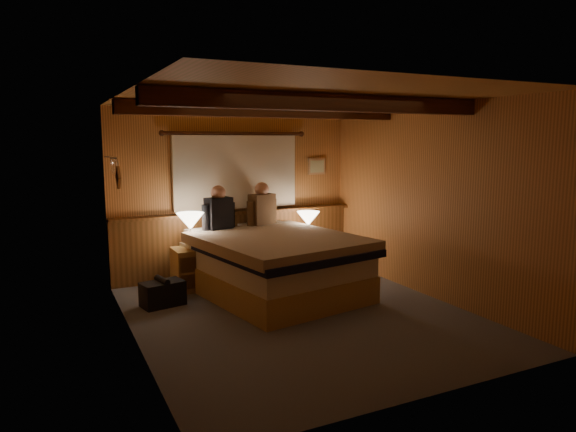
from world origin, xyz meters
TOP-DOWN VIEW (x-y plane):
  - floor at (0.00, 0.00)m, footprint 4.20×4.20m
  - ceiling at (0.00, 0.00)m, footprint 4.20×4.20m
  - wall_back at (0.00, 2.10)m, footprint 3.60×0.00m
  - wall_left at (-1.80, 0.00)m, footprint 0.00×4.20m
  - wall_right at (1.80, 0.00)m, footprint 0.00×4.20m
  - wall_front at (0.00, -2.10)m, footprint 3.60×0.00m
  - wainscot at (0.00, 2.04)m, footprint 3.60×0.23m
  - curtain_window at (0.00, 2.03)m, footprint 2.18×0.09m
  - ceiling_beams at (0.00, 0.15)m, footprint 3.60×1.65m
  - coat_rail at (-1.72, 1.58)m, footprint 0.05×0.55m
  - framed_print at (1.35, 2.08)m, footprint 0.30×0.04m
  - bed at (0.07, 0.87)m, footprint 2.06×2.50m
  - nightstand_left at (-0.81, 1.53)m, footprint 0.51×0.46m
  - nightstand_right at (0.94, 1.54)m, footprint 0.47×0.43m
  - lamp_left at (-0.82, 1.54)m, footprint 0.36×0.36m
  - lamp_right at (0.92, 1.54)m, footprint 0.33×0.33m
  - person_left at (-0.41, 1.63)m, footprint 0.50×0.29m
  - person_right at (0.27, 1.73)m, footprint 0.50×0.30m
  - duffel_bag at (-1.32, 1.00)m, footprint 0.54×0.39m

SIDE VIEW (x-z plane):
  - floor at x=0.00m, z-range 0.00..0.00m
  - duffel_bag at x=-1.32m, z-range -0.02..0.33m
  - nightstand_right at x=0.94m, z-range 0.00..0.50m
  - nightstand_left at x=-0.81m, z-range 0.00..0.55m
  - bed at x=0.07m, z-range 0.01..0.78m
  - wainscot at x=0.00m, z-range 0.02..0.96m
  - lamp_right at x=0.92m, z-range 0.59..1.02m
  - lamp_left at x=-0.82m, z-range 0.65..1.11m
  - person_left at x=-0.41m, z-range 0.69..1.32m
  - person_right at x=0.27m, z-range 0.69..1.32m
  - wall_left at x=-1.80m, z-range -0.90..3.30m
  - wall_right at x=1.80m, z-range -0.90..3.30m
  - wall_back at x=0.00m, z-range -0.60..3.00m
  - wall_front at x=0.00m, z-range -0.60..3.00m
  - curtain_window at x=0.00m, z-range 0.96..2.08m
  - framed_print at x=1.35m, z-range 1.43..1.68m
  - coat_rail at x=-1.72m, z-range 1.55..1.79m
  - ceiling_beams at x=0.00m, z-range 2.23..2.39m
  - ceiling at x=0.00m, z-range 2.40..2.40m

